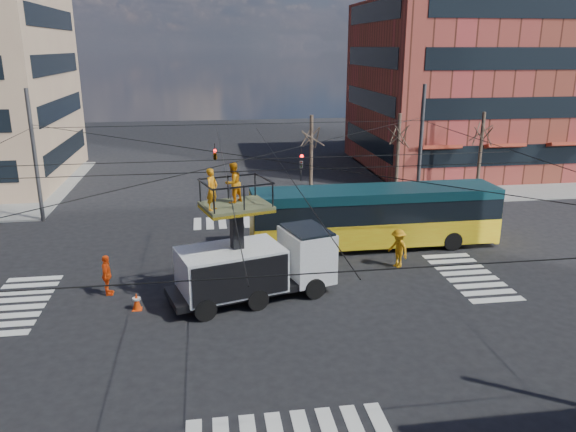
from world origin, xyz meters
The scene contains 13 objects.
ground centered at (0.00, 0.00, 0.00)m, with size 120.00×120.00×0.00m, color black.
sidewalk_ne centered at (21.00, 21.00, 0.06)m, with size 18.00×18.00×0.12m, color slate.
crosswalks centered at (0.00, 0.00, 0.01)m, with size 22.40×22.40×0.02m, color silver, non-canonical shape.
building_ne centered at (21.98, 23.98, 7.00)m, with size 20.06×16.06×14.00m.
overhead_network centered at (-0.07, 0.40, 4.29)m, with size 24.24×24.24×8.00m.
tree_a centered at (5.00, 13.50, 4.63)m, with size 2.00×2.00×6.00m.
tree_b centered at (11.00, 13.50, 4.63)m, with size 2.00×2.00×6.00m.
tree_c centered at (17.00, 13.50, 4.63)m, with size 2.00×2.00×6.00m.
utility_truck centered at (-0.06, -0.77, 1.98)m, with size 7.36×4.19×5.85m.
city_bus centered at (6.74, 4.59, 1.73)m, with size 13.10×2.74×3.20m.
traffic_cone centered at (-4.99, -1.28, 0.37)m, with size 0.36×0.36×0.74m, color #FF420A.
worker_ground centered at (-6.37, 0.38, 0.90)m, with size 1.05×0.44×1.80m, color #FF5110.
flagger centered at (7.04, 1.60, 0.95)m, with size 1.23×0.71×1.91m, color orange.
Camera 1 is at (-1.97, -22.76, 10.29)m, focal length 35.00 mm.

